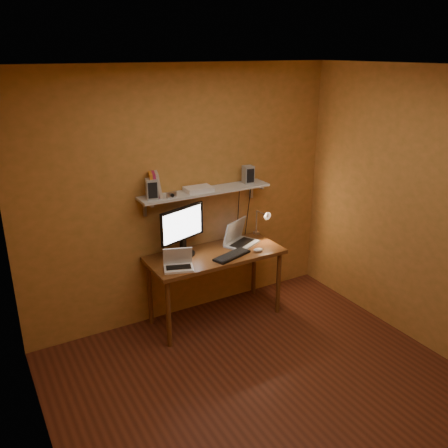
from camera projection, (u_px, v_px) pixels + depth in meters
room at (276, 251)px, 3.52m from camera, size 3.44×3.24×2.64m
desk at (215, 261)px, 4.87m from camera, size 1.40×0.60×0.75m
wall_shelf at (206, 191)px, 4.79m from camera, size 1.40×0.25×0.21m
monitor at (183, 228)px, 4.72m from camera, size 0.54×0.30×0.50m
laptop at (239, 238)px, 5.06m from camera, size 0.43×0.39×0.26m
netbook at (178, 263)px, 4.50m from camera, size 0.33×0.28×0.20m
keyboard at (232, 256)px, 4.76m from camera, size 0.44×0.26×0.02m
mouse at (258, 250)px, 4.88m from camera, size 0.12×0.09×0.04m
desk_lamp at (262, 220)px, 5.18m from camera, size 0.09×0.23×0.38m
speaker_left at (152, 189)px, 4.47m from camera, size 0.13×0.13×0.19m
speaker_right at (248, 175)px, 4.99m from camera, size 0.11×0.11×0.19m
books at (155, 185)px, 4.52m from camera, size 0.17×0.18×0.24m
shelf_camera at (172, 195)px, 4.52m from camera, size 0.10×0.04×0.06m
router at (198, 189)px, 4.73m from camera, size 0.28×0.19×0.05m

